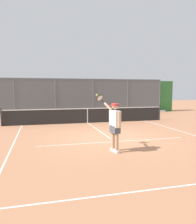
{
  "coord_description": "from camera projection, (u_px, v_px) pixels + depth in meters",
  "views": [
    {
      "loc": [
        3.02,
        9.52,
        2.17
      ],
      "look_at": [
        0.2,
        -1.17,
        1.05
      ],
      "focal_mm": 36.04,
      "sensor_mm": 36.0,
      "label": 1
    }
  ],
  "objects": [
    {
      "name": "ground_plane",
      "position": [
        109.0,
        137.0,
        10.14
      ],
      "size": [
        60.0,
        60.0,
        0.0
      ],
      "primitive_type": "plane",
      "color": "#B27551"
    },
    {
      "name": "court_line_markings",
      "position": [
        117.0,
        143.0,
        9.05
      ],
      "size": [
        8.15,
        9.94,
        0.01
      ],
      "color": "white",
      "rests_on": "ground"
    },
    {
      "name": "tennis_player",
      "position": [
        115.0,
        123.0,
        7.75
      ],
      "size": [
        0.63,
        1.35,
        1.99
      ],
      "rotation": [
        0.0,
        0.0,
        -1.41
      ],
      "color": "silver",
      "rests_on": "ground"
    },
    {
      "name": "tennis_net",
      "position": [
        87.0,
        115.0,
        14.53
      ],
      "size": [
        10.48,
        0.09,
        1.07
      ],
      "color": "#2D2D2D",
      "rests_on": "ground"
    },
    {
      "name": "fence_backdrop",
      "position": [
        74.0,
        97.0,
        20.14
      ],
      "size": [
        19.53,
        1.37,
        3.1
      ],
      "color": "#565B60",
      "rests_on": "ground"
    },
    {
      "name": "tennis_ball_near_net",
      "position": [
        148.0,
        141.0,
        9.29
      ],
      "size": [
        0.07,
        0.07,
        0.07
      ],
      "primitive_type": "sphere",
      "color": "#D6E042",
      "rests_on": "ground"
    }
  ]
}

